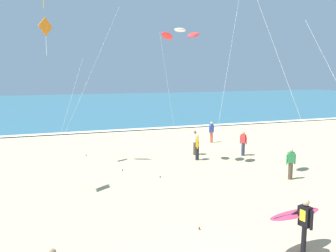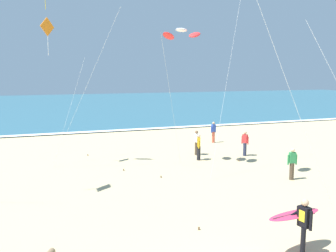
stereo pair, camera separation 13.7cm
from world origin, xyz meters
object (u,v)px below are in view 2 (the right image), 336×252
object	(u,v)px
bystander_blue_top	(213,132)
bystander_red_top	(245,143)
surfer_lead	(300,219)
kite_diamond_amber_distant	(49,34)
kite_arc_ivory_close	(181,34)
bystander_yellow_top	(199,147)
bystander_white_top	(197,143)
bystander_green_top	(292,164)

from	to	relation	value
bystander_blue_top	bystander_red_top	bearing A→B (deg)	-91.98
surfer_lead	kite_diamond_amber_distant	bearing A→B (deg)	115.11
bystander_red_top	kite_arc_ivory_close	bearing A→B (deg)	-170.00
bystander_yellow_top	bystander_white_top	bearing A→B (deg)	71.10
bystander_yellow_top	bystander_blue_top	size ratio (longest dim) A/B	1.00
bystander_red_top	bystander_yellow_top	distance (m)	3.25
bystander_yellow_top	bystander_white_top	xyz separation A→B (m)	(0.46, 1.34, 0.00)
bystander_red_top	bystander_green_top	size ratio (longest dim) A/B	1.00
surfer_lead	bystander_green_top	xyz separation A→B (m)	(4.72, 6.27, -0.23)
bystander_red_top	bystander_white_top	world-z (taller)	same
surfer_lead	bystander_red_top	bearing A→B (deg)	65.30
kite_diamond_amber_distant	kite_arc_ivory_close	bearing A→B (deg)	-18.87
bystander_blue_top	kite_arc_ivory_close	bearing A→B (deg)	-131.34
kite_diamond_amber_distant	bystander_green_top	bearing A→B (deg)	-32.26
kite_diamond_amber_distant	bystander_blue_top	bearing A→B (deg)	15.50
bystander_red_top	bystander_green_top	world-z (taller)	same
bystander_red_top	bystander_green_top	bearing A→B (deg)	-96.77
surfer_lead	kite_arc_ivory_close	bearing A→B (deg)	86.66
bystander_yellow_top	bystander_red_top	bearing A→B (deg)	1.30
bystander_green_top	bystander_blue_top	bearing A→B (deg)	85.46
bystander_red_top	bystander_white_top	size ratio (longest dim) A/B	1.00
kite_arc_ivory_close	bystander_white_top	xyz separation A→B (m)	(1.93, 2.10, -6.53)
kite_diamond_amber_distant	bystander_white_top	size ratio (longest dim) A/B	5.15
kite_arc_ivory_close	bystander_green_top	bearing A→B (deg)	-48.03
surfer_lead	kite_diamond_amber_distant	world-z (taller)	kite_diamond_amber_distant
kite_arc_ivory_close	bystander_green_top	world-z (taller)	kite_arc_ivory_close
bystander_yellow_top	bystander_blue_top	bearing A→B (deg)	54.53
kite_arc_ivory_close	bystander_white_top	world-z (taller)	kite_arc_ivory_close
surfer_lead	kite_arc_ivory_close	xyz separation A→B (m)	(0.63, 10.81, 6.30)
surfer_lead	bystander_yellow_top	world-z (taller)	surfer_lead
surfer_lead	bystander_blue_top	distance (m)	17.27
kite_arc_ivory_close	bystander_green_top	size ratio (longest dim) A/B	4.81
bystander_red_top	bystander_white_top	xyz separation A→B (m)	(-2.79, 1.26, 0.00)
bystander_red_top	bystander_blue_top	world-z (taller)	same
bystander_white_top	bystander_green_top	bearing A→B (deg)	-72.00
surfer_lead	bystander_green_top	size ratio (longest dim) A/B	1.25
kite_diamond_amber_distant	bystander_blue_top	world-z (taller)	kite_diamond_amber_distant
bystander_red_top	bystander_white_top	distance (m)	3.07
bystander_red_top	bystander_blue_top	bearing A→B (deg)	88.02
surfer_lead	bystander_red_top	distance (m)	12.82
kite_arc_ivory_close	bystander_blue_top	world-z (taller)	kite_arc_ivory_close
bystander_red_top	surfer_lead	bearing A→B (deg)	-114.70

